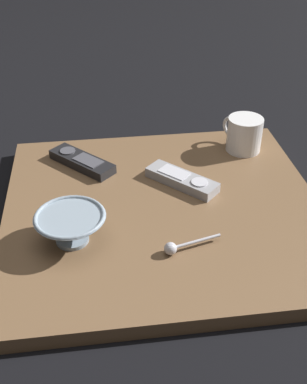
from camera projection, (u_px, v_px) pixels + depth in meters
The scene contains 7 objects.
ground_plane at pixel (163, 217), 1.03m from camera, with size 6.00×6.00×0.00m, color black.
table at pixel (163, 211), 1.02m from camera, with size 0.67×0.62×0.03m.
cereal_bowl at pixel (71, 226), 0.90m from camera, with size 0.14×0.14×0.06m.
coffee_mug at pixel (244, 134), 1.18m from camera, with size 0.09×0.11×0.09m.
teaspoon at pixel (176, 247), 0.88m from camera, with size 0.11×0.04×0.02m.
tv_remote_near at pixel (182, 180), 1.07m from camera, with size 0.16×0.16×0.03m.
tv_remote_far at pixel (82, 161), 1.13m from camera, with size 0.16×0.16×0.02m.
Camera 1 is at (-0.13, -0.80, 0.63)m, focal length 44.72 mm.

